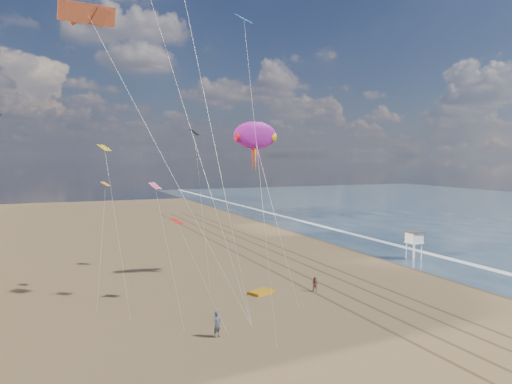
# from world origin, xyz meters

# --- Properties ---
(ground) EXTENTS (260.00, 260.00, 0.00)m
(ground) POSITION_xyz_m (0.00, 0.00, 0.00)
(ground) COLOR brown
(ground) RESTS_ON ground
(wet_sand) EXTENTS (260.00, 260.00, 0.00)m
(wet_sand) POSITION_xyz_m (19.00, 40.00, 0.00)
(wet_sand) COLOR #42301E
(wet_sand) RESTS_ON ground
(foam) EXTENTS (260.00, 260.00, 0.00)m
(foam) POSITION_xyz_m (23.20, 40.00, 0.00)
(foam) COLOR white
(foam) RESTS_ON ground
(tracks) EXTENTS (7.68, 120.00, 0.01)m
(tracks) POSITION_xyz_m (2.55, 30.00, 0.01)
(tracks) COLOR brown
(tracks) RESTS_ON ground
(lifeguard_stand) EXTENTS (2.01, 2.01, 3.63)m
(lifeguard_stand) POSITION_xyz_m (18.75, 26.76, 2.79)
(lifeguard_stand) COLOR white
(lifeguard_stand) RESTS_ON ground
(grounded_kite) EXTENTS (2.80, 2.34, 0.27)m
(grounded_kite) POSITION_xyz_m (-6.13, 19.55, 0.14)
(grounded_kite) COLOR orange
(grounded_kite) RESTS_ON ground
(show_kite) EXTENTS (4.76, 6.93, 19.59)m
(show_kite) POSITION_xyz_m (-4.00, 26.15, 15.72)
(show_kite) COLOR #A819A2
(show_kite) RESTS_ON ground
(kite_flyer_a) EXTENTS (0.85, 0.76, 1.95)m
(kite_flyer_a) POSITION_xyz_m (-13.86, 10.02, 0.98)
(kite_flyer_a) COLOR #4F5766
(kite_flyer_a) RESTS_ON ground
(kite_flyer_b) EXTENTS (0.87, 0.91, 1.48)m
(kite_flyer_b) POSITION_xyz_m (-0.97, 18.06, 0.74)
(kite_flyer_b) COLOR #955D4C
(kite_flyer_b) RESTS_ON ground
(small_kites) EXTENTS (13.16, 17.31, 18.68)m
(small_kites) POSITION_xyz_m (-13.56, 22.45, 16.13)
(small_kites) COLOR yellow
(small_kites) RESTS_ON ground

